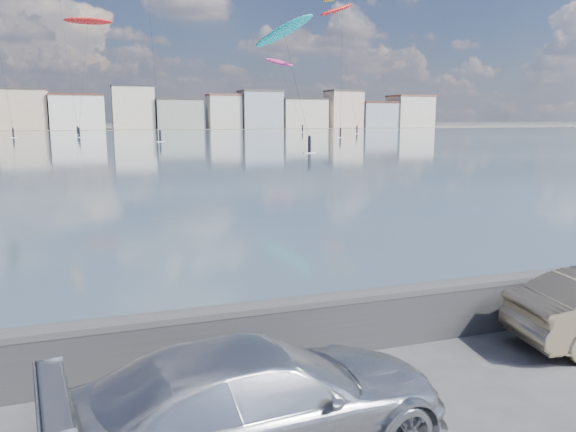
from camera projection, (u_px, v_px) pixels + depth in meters
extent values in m
cube|color=#304252|center=(107.00, 142.00, 91.84)|extent=(500.00, 177.00, 0.00)
cube|color=#4C473D|center=(98.00, 129.00, 192.74)|extent=(500.00, 60.00, 0.00)
cube|color=#28282B|center=(256.00, 338.00, 9.18)|extent=(400.00, 0.35, 0.90)
cylinder|color=#28282B|center=(256.00, 311.00, 9.10)|extent=(400.00, 0.36, 0.36)
cube|color=#CCB293|center=(24.00, 110.00, 171.72)|extent=(14.00, 11.00, 12.00)
cube|color=#383330|center=(22.00, 89.00, 170.62)|extent=(14.28, 11.22, 0.60)
cube|color=white|center=(78.00, 113.00, 176.87)|extent=(16.00, 13.00, 10.50)
cube|color=#562D23|center=(77.00, 95.00, 175.90)|extent=(16.32, 13.26, 0.60)
cube|color=beige|center=(133.00, 108.00, 182.11)|extent=(13.00, 10.00, 13.50)
cube|color=#2D2D33|center=(132.00, 86.00, 180.88)|extent=(13.26, 10.20, 0.60)
cube|color=gray|center=(178.00, 115.00, 187.15)|extent=(15.00, 12.00, 9.50)
cube|color=#383330|center=(178.00, 99.00, 186.27)|extent=(15.30, 12.24, 0.60)
cube|color=beige|center=(224.00, 112.00, 192.03)|extent=(11.00, 9.00, 11.00)
cube|color=brown|center=(223.00, 95.00, 191.02)|extent=(11.22, 9.18, 0.60)
cube|color=#9EA8B7|center=(260.00, 110.00, 196.11)|extent=(14.00, 11.00, 12.50)
cube|color=#4C423D|center=(260.00, 91.00, 194.96)|extent=(14.28, 11.22, 0.60)
cube|color=beige|center=(302.00, 114.00, 201.34)|extent=(16.00, 12.00, 10.00)
cube|color=#383330|center=(302.00, 99.00, 200.42)|extent=(16.32, 12.24, 0.60)
cube|color=beige|center=(344.00, 110.00, 206.42)|extent=(12.00, 10.00, 13.00)
cube|color=#4C423D|center=(344.00, 91.00, 205.23)|extent=(12.24, 10.20, 0.60)
cube|color=#9EA8B7|center=(376.00, 115.00, 211.13)|extent=(14.00, 11.00, 9.00)
cube|color=#562D23|center=(376.00, 103.00, 210.30)|extent=(14.28, 11.22, 0.60)
cube|color=beige|center=(410.00, 112.00, 215.61)|extent=(15.00, 12.00, 11.50)
cube|color=brown|center=(410.00, 96.00, 214.55)|extent=(15.30, 12.24, 0.60)
imported|color=#B3B6BB|center=(260.00, 401.00, 6.64)|extent=(5.01, 2.50, 1.40)
ellipsoid|color=#E5338C|center=(279.00, 62.00, 150.70)|extent=(7.51, 9.87, 3.94)
cube|color=white|center=(302.00, 132.00, 147.16)|extent=(1.40, 0.42, 0.08)
cylinder|color=black|center=(302.00, 129.00, 147.00)|extent=(0.36, 0.36, 1.70)
sphere|color=black|center=(302.00, 125.00, 146.84)|extent=(0.28, 0.28, 0.28)
cylinder|color=black|center=(290.00, 94.00, 148.82)|extent=(3.77, 8.60, 17.20)
cube|color=white|center=(14.00, 138.00, 108.67)|extent=(1.40, 0.42, 0.08)
cylinder|color=black|center=(13.00, 133.00, 108.51)|extent=(0.36, 0.36, 1.70)
sphere|color=black|center=(13.00, 128.00, 108.36)|extent=(0.28, 0.28, 0.28)
cylinder|color=black|center=(2.00, 67.00, 112.49)|extent=(3.71, 14.72, 25.17)
ellipsoid|color=#19BFBF|center=(284.00, 31.00, 73.17)|extent=(8.03, 6.99, 4.97)
cube|color=white|center=(309.00, 153.00, 62.55)|extent=(1.40, 0.42, 0.08)
cylinder|color=black|center=(309.00, 145.00, 62.39)|extent=(0.36, 0.36, 1.70)
sphere|color=black|center=(310.00, 137.00, 62.24)|extent=(0.28, 0.28, 0.28)
cylinder|color=black|center=(295.00, 82.00, 67.75)|extent=(1.64, 13.70, 13.79)
cube|color=white|center=(160.00, 141.00, 91.31)|extent=(1.40, 0.42, 0.08)
cylinder|color=black|center=(160.00, 136.00, 91.16)|extent=(0.36, 0.36, 1.70)
sphere|color=black|center=(160.00, 130.00, 91.00)|extent=(0.28, 0.28, 0.28)
cylinder|color=black|center=(151.00, 34.00, 91.58)|extent=(0.72, 7.34, 32.18)
ellipsoid|color=red|center=(88.00, 21.00, 113.58)|extent=(9.68, 3.21, 1.63)
cube|color=white|center=(79.00, 137.00, 110.78)|extent=(1.40, 0.42, 0.08)
cylinder|color=black|center=(79.00, 133.00, 110.62)|extent=(0.36, 0.36, 1.70)
sphere|color=black|center=(79.00, 128.00, 110.47)|extent=(0.28, 0.28, 0.28)
cylinder|color=black|center=(84.00, 75.00, 112.07)|extent=(2.96, 6.36, 21.85)
ellipsoid|color=red|center=(336.00, 10.00, 144.77)|extent=(11.06, 5.53, 5.00)
cube|color=white|center=(357.00, 133.00, 135.12)|extent=(1.40, 0.42, 0.08)
cylinder|color=black|center=(357.00, 130.00, 134.96)|extent=(0.36, 0.36, 1.70)
sphere|color=black|center=(357.00, 126.00, 134.81)|extent=(0.28, 0.28, 0.28)
cylinder|color=black|center=(346.00, 67.00, 139.84)|extent=(1.22, 15.84, 29.91)
cube|color=white|center=(340.00, 137.00, 109.32)|extent=(1.40, 0.42, 0.08)
cylinder|color=black|center=(340.00, 133.00, 109.16)|extent=(0.36, 0.36, 1.70)
sphere|color=black|center=(340.00, 128.00, 109.01)|extent=(0.28, 0.28, 0.28)
cylinder|color=black|center=(341.00, 62.00, 111.16)|extent=(3.75, 8.23, 27.01)
cube|color=white|center=(78.00, 135.00, 126.97)|extent=(1.40, 0.42, 0.08)
cylinder|color=black|center=(77.00, 131.00, 126.81)|extent=(0.36, 0.36, 1.70)
sphere|color=black|center=(77.00, 127.00, 126.65)|extent=(0.28, 0.28, 0.28)
cylinder|color=black|center=(67.00, 52.00, 127.44)|extent=(2.63, 8.86, 34.31)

